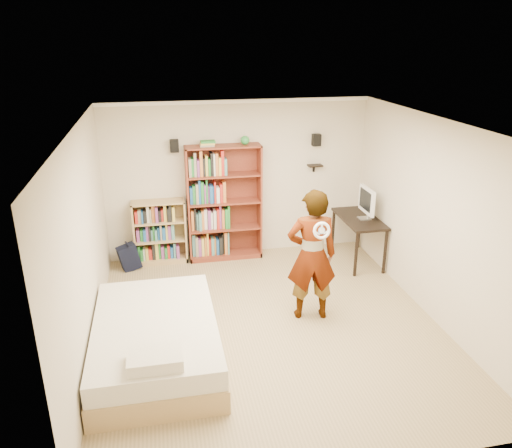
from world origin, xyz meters
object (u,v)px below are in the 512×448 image
Objects in this scene: tall_bookshelf at (224,203)px; person at (312,255)px; computer_desk at (358,239)px; daybed at (156,335)px; low_bookshelf at (160,232)px.

tall_bookshelf reaches higher than person.
person is at bearing -68.33° from tall_bookshelf.
computer_desk reaches higher than daybed.
daybed is at bearing 23.29° from person.
low_bookshelf is 0.60× the size of person.
low_bookshelf reaches higher than daybed.
computer_desk is at bearing -122.89° from person.
person is (-1.34, -1.57, 0.52)m from computer_desk.
tall_bookshelf is at bearing -60.76° from person.
tall_bookshelf is 2.37m from computer_desk.
daybed is (-1.23, -2.78, -0.66)m from tall_bookshelf.
daybed is (-3.44, -2.16, -0.07)m from computer_desk.
computer_desk is at bearing -15.62° from tall_bookshelf.
daybed is (-0.13, -2.80, -0.22)m from low_bookshelf.
computer_desk is 4.06m from daybed.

